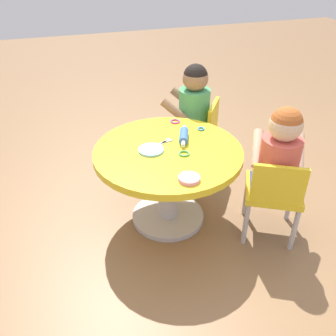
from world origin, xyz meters
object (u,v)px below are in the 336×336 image
at_px(craft_table, 168,169).
at_px(child_chair_right, 198,132).
at_px(child_chair_left, 274,192).
at_px(craft_scissors, 161,144).
at_px(seated_child_right, 194,102).
at_px(seated_child_left, 280,153).
at_px(rolling_pin, 184,136).

xyz_separation_m(craft_table, child_chair_right, (0.47, -0.37, -0.06)).
bearing_deg(child_chair_right, child_chair_left, -169.94).
bearing_deg(craft_scissors, seated_child_right, -40.02).
bearing_deg(seated_child_left, rolling_pin, 48.73).
xyz_separation_m(child_chair_right, seated_child_right, (0.02, 0.03, 0.23)).
height_order(craft_table, rolling_pin, rolling_pin).
height_order(child_chair_right, rolling_pin, rolling_pin).
relative_size(craft_table, seated_child_right, 1.62).
bearing_deg(seated_child_right, child_chair_right, -124.90).
distance_m(craft_table, child_chair_right, 0.60).
bearing_deg(child_chair_left, craft_table, 58.36).
relative_size(rolling_pin, craft_scissors, 1.56).
distance_m(craft_table, seated_child_left, 0.62).
height_order(craft_table, seated_child_right, seated_child_right).
distance_m(child_chair_right, craft_scissors, 0.60).
bearing_deg(seated_child_right, seated_child_left, -166.10).
distance_m(child_chair_left, rolling_pin, 0.59).
relative_size(craft_table, seated_child_left, 1.62).
relative_size(child_chair_left, seated_child_left, 1.05).
height_order(seated_child_left, rolling_pin, seated_child_left).
distance_m(child_chair_left, craft_scissors, 0.68).
bearing_deg(child_chair_left, rolling_pin, 44.68).
xyz_separation_m(craft_table, craft_scissors, (0.06, 0.03, 0.13)).
bearing_deg(craft_table, child_chair_left, -121.64).
bearing_deg(craft_table, rolling_pin, -56.54).
height_order(seated_child_right, craft_scissors, seated_child_right).
relative_size(child_chair_right, craft_scissors, 3.78).
xyz_separation_m(child_chair_right, craft_scissors, (-0.41, 0.39, 0.19)).
relative_size(craft_table, craft_scissors, 5.83).
distance_m(craft_table, seated_child_right, 0.62).
distance_m(child_chair_left, seated_child_right, 0.85).
bearing_deg(child_chair_right, craft_scissors, 135.95).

